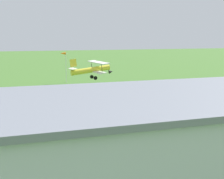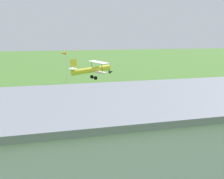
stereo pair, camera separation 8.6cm
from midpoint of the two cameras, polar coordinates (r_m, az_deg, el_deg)
name	(u,v)px [view 2 (the right image)]	position (r m, az deg, el deg)	size (l,w,h in m)	color
ground_plane	(66,97)	(64.34, -7.22, -1.16)	(400.00, 400.00, 0.00)	#3D6628
hangar	(218,140)	(26.53, 16.61, -7.65)	(38.37, 13.60, 7.06)	#B7BCC6
biplane	(92,69)	(61.45, -3.11, 3.24)	(7.83, 8.02, 3.62)	yellow
windsock	(64,56)	(83.36, -7.67, 5.32)	(1.43, 0.68, 7.07)	silver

